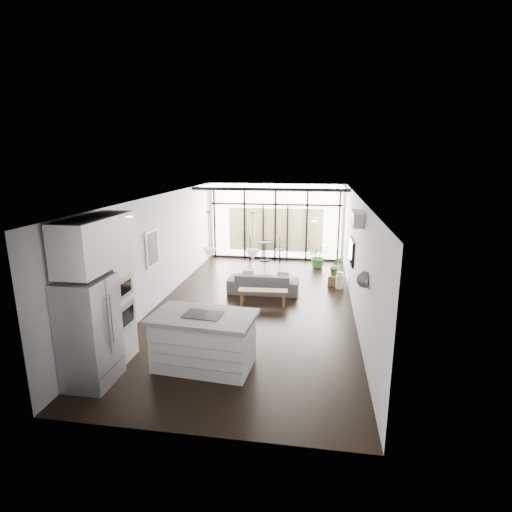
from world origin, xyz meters
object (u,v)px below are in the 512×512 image
(island, at_px, (204,341))
(sofa, at_px, (263,279))
(console_bench, at_px, (263,297))
(milk_can, at_px, (340,280))
(fridge, at_px, (90,332))
(pouf, at_px, (252,281))
(tv, at_px, (352,251))

(island, bearing_deg, sofa, 88.06)
(sofa, bearing_deg, console_bench, 96.84)
(island, xyz_separation_m, milk_can, (2.67, 4.95, -0.26))
(fridge, height_order, console_bench, fridge)
(pouf, relative_size, tv, 0.43)
(sofa, relative_size, console_bench, 1.55)
(island, relative_size, sofa, 0.93)
(sofa, height_order, console_bench, sofa)
(island, bearing_deg, pouf, 93.34)
(pouf, bearing_deg, tv, -9.72)
(fridge, distance_m, pouf, 5.77)
(console_bench, bearing_deg, fridge, -123.71)
(fridge, height_order, tv, fridge)
(sofa, xyz_separation_m, console_bench, (0.12, -0.98, -0.18))
(pouf, xyz_separation_m, tv, (2.75, -0.47, 1.11))
(fridge, bearing_deg, milk_can, 52.65)
(milk_can, bearing_deg, pouf, -172.76)
(console_bench, bearing_deg, tv, 18.33)
(sofa, xyz_separation_m, pouf, (-0.38, 0.40, -0.20))
(fridge, xyz_separation_m, tv, (4.59, 4.95, 0.38))
(console_bench, xyz_separation_m, milk_can, (2.04, 1.70, 0.04))
(island, height_order, tv, tv)
(fridge, distance_m, sofa, 5.52)
(sofa, relative_size, pouf, 4.20)
(console_bench, distance_m, milk_can, 2.65)
(fridge, distance_m, tv, 6.76)
(sofa, bearing_deg, pouf, -46.43)
(fridge, bearing_deg, sofa, 66.15)
(island, xyz_separation_m, pouf, (0.12, 4.63, -0.31))
(island, height_order, sofa, island)
(sofa, height_order, milk_can, sofa)
(fridge, bearing_deg, pouf, 71.26)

